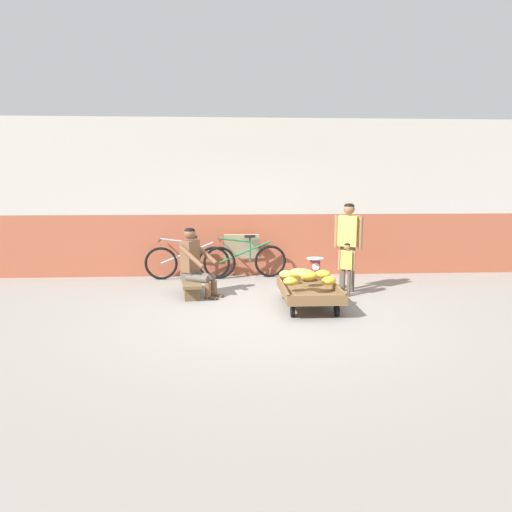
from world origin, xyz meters
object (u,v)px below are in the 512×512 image
object	(u,v)px
plastic_crate	(315,283)
bicycle_far_left	(245,260)
weighing_scale	(315,266)
bicycle_near_left	(187,261)
banana_cart	(309,292)
customer_child	(347,264)
vendor_seated	(195,262)
customer_adult	(348,237)
sign_board	(242,255)
low_bench	(191,283)

from	to	relation	value
plastic_crate	bicycle_far_left	bearing A→B (deg)	133.71
weighing_scale	bicycle_near_left	bearing A→B (deg)	152.88
banana_cart	weighing_scale	bearing A→B (deg)	74.57
customer_child	bicycle_far_left	bearing A→B (deg)	135.79
vendor_seated	customer_adult	bearing A→B (deg)	3.42
bicycle_far_left	sign_board	size ratio (longest dim) A/B	1.92
weighing_scale	low_bench	bearing A→B (deg)	-176.55
low_bench	weighing_scale	world-z (taller)	weighing_scale
vendor_seated	plastic_crate	distance (m)	2.10
banana_cart	customer_child	world-z (taller)	customer_child
low_bench	plastic_crate	size ratio (longest dim) A/B	3.14
banana_cart	bicycle_far_left	world-z (taller)	bicycle_far_left
sign_board	plastic_crate	bearing A→B (deg)	-50.09
banana_cart	vendor_seated	xyz separation A→B (m)	(-1.78, 0.83, 0.33)
plastic_crate	weighing_scale	size ratio (longest dim) A/B	1.20
bicycle_far_left	customer_adult	distance (m)	2.22
bicycle_near_left	customer_child	bearing A→B (deg)	-29.11
banana_cart	customer_adult	xyz separation A→B (m)	(0.84, 0.98, 0.71)
low_bench	bicycle_far_left	bearing A→B (deg)	54.80
customer_child	plastic_crate	bearing A→B (deg)	141.87
low_bench	bicycle_near_left	world-z (taller)	bicycle_near_left
bicycle_near_left	customer_child	world-z (taller)	customer_child
weighing_scale	plastic_crate	bearing A→B (deg)	90.00
bicycle_near_left	sign_board	distance (m)	1.11
weighing_scale	sign_board	world-z (taller)	sign_board
banana_cart	customer_child	bearing A→B (deg)	41.15
weighing_scale	bicycle_near_left	size ratio (longest dim) A/B	0.18
weighing_scale	bicycle_near_left	xyz separation A→B (m)	(-2.30, 1.18, -0.10)
low_bench	bicycle_near_left	bearing A→B (deg)	97.44
low_bench	customer_child	xyz separation A→B (m)	(2.59, -0.23, 0.35)
plastic_crate	customer_adult	size ratio (longest dim) A/B	0.24
vendor_seated	bicycle_far_left	size ratio (longest dim) A/B	0.69
weighing_scale	customer_child	world-z (taller)	customer_child
vendor_seated	weighing_scale	xyz separation A→B (m)	(2.05, 0.17, -0.11)
banana_cart	customer_adult	distance (m)	1.47
plastic_crate	customer_child	size ratio (longest dim) A/B	0.40
vendor_seated	weighing_scale	bearing A→B (deg)	4.81
banana_cart	bicycle_far_left	distance (m)	2.40
bicycle_near_left	customer_adult	distance (m)	3.16
low_bench	sign_board	distance (m)	1.85
bicycle_near_left	bicycle_far_left	size ratio (longest dim) A/B	1.00
low_bench	customer_child	distance (m)	2.62
bicycle_near_left	bicycle_far_left	distance (m)	1.13
sign_board	customer_child	size ratio (longest dim) A/B	0.96
low_bench	vendor_seated	size ratio (longest dim) A/B	0.99
vendor_seated	bicycle_far_left	world-z (taller)	vendor_seated
low_bench	vendor_seated	xyz separation A→B (m)	(0.08, -0.04, 0.37)
low_bench	bicycle_near_left	xyz separation A→B (m)	(-0.17, 1.31, 0.15)
banana_cart	low_bench	world-z (taller)	banana_cart
bicycle_near_left	customer_child	distance (m)	3.16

